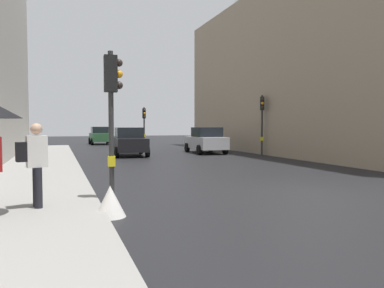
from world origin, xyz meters
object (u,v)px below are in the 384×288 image
traffic_light_near_left (112,100)px  car_green_estate (100,135)px  traffic_light_far_median (144,120)px  car_silver_hatchback (206,140)px  car_dark_suv (129,142)px  pedestrian_with_black_backpack (35,160)px  traffic_light_mid_street (262,114)px  warning_sign_triangle (110,201)px

traffic_light_near_left → car_green_estate: traffic_light_near_left is taller
traffic_light_far_median → car_silver_hatchback: bearing=-69.8°
car_green_estate → car_dark_suv: bearing=-89.3°
car_silver_hatchback → pedestrian_with_black_backpack: (-9.97, -15.19, 0.29)m
traffic_light_near_left → pedestrian_with_black_backpack: 2.16m
car_silver_hatchback → car_dark_suv: 5.31m
car_silver_hatchback → car_green_estate: same height
traffic_light_mid_street → car_silver_hatchback: size_ratio=0.89×
traffic_light_far_median → warning_sign_triangle: bearing=-104.2°
traffic_light_far_median → car_green_estate: (-2.84, 7.65, -1.48)m
car_green_estate → pedestrian_with_black_backpack: (-4.47, -30.09, 0.29)m
traffic_light_near_left → warning_sign_triangle: size_ratio=5.54×
car_dark_suv → pedestrian_with_black_backpack: (-4.67, -14.81, 0.29)m
traffic_light_far_median → traffic_light_mid_street: bearing=-62.9°
car_silver_hatchback → car_green_estate: 15.88m
traffic_light_near_left → car_silver_hatchback: traffic_light_near_left is taller
traffic_light_far_median → car_dark_suv: traffic_light_far_median is taller
traffic_light_near_left → car_silver_hatchback: size_ratio=0.84×
car_dark_suv → warning_sign_triangle: bearing=-101.7°
car_dark_suv → pedestrian_with_black_backpack: pedestrian_with_black_backpack is taller
traffic_light_mid_street → car_silver_hatchback: 4.35m
traffic_light_near_left → traffic_light_mid_street: 16.06m
traffic_light_far_median → traffic_light_near_left: 22.77m
pedestrian_with_black_backpack → traffic_light_mid_street: bearing=44.1°
car_dark_suv → warning_sign_triangle: car_dark_suv is taller
pedestrian_with_black_backpack → car_dark_suv: bearing=72.5°
traffic_light_far_median → car_silver_hatchback: (2.66, -7.24, -1.48)m
traffic_light_far_median → pedestrian_with_black_backpack: (-7.31, -22.44, -1.20)m
car_silver_hatchback → traffic_light_far_median: bearing=110.2°
traffic_light_far_median → car_dark_suv: bearing=-109.1°
traffic_light_mid_street → pedestrian_with_black_backpack: 17.56m
car_green_estate → warning_sign_triangle: size_ratio=6.48×
warning_sign_triangle → car_silver_hatchback: bearing=61.8°
traffic_light_mid_street → car_dark_suv: size_ratio=0.88×
traffic_light_near_left → car_green_estate: (2.81, 29.70, -1.61)m
pedestrian_with_black_backpack → warning_sign_triangle: (1.46, -0.71, -0.84)m
car_dark_suv → traffic_light_mid_street: bearing=-18.5°
car_dark_suv → traffic_light_near_left: bearing=-101.8°
traffic_light_near_left → car_silver_hatchback: (8.31, 14.81, -1.61)m
pedestrian_with_black_backpack → traffic_light_near_left: bearing=12.9°
warning_sign_triangle → pedestrian_with_black_backpack: bearing=154.1°
pedestrian_with_black_backpack → warning_sign_triangle: 1.82m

